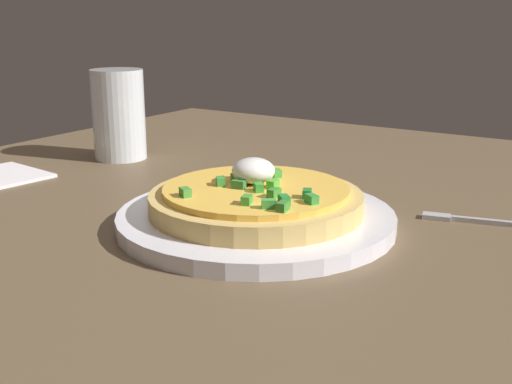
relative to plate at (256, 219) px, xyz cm
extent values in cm
cube|color=brown|center=(7.62, 10.46, -2.48)|extent=(103.65, 88.64, 3.43)
cylinder|color=white|center=(0.00, 0.00, 0.00)|extent=(27.37, 27.37, 1.53)
cylinder|color=#D8B363|center=(0.00, 0.00, 1.73)|extent=(21.00, 21.00, 1.93)
cylinder|color=#F6BD48|center=(0.00, 0.00, 2.99)|extent=(18.27, 18.27, 0.59)
ellipsoid|color=white|center=(1.06, 0.99, 4.57)|extent=(4.30, 4.30, 2.56)
cube|color=#378D30|center=(-2.11, -3.33, 3.69)|extent=(1.34, 0.90, 0.80)
cube|color=green|center=(-1.95, -7.15, 3.69)|extent=(1.33, 1.51, 0.80)
cube|color=green|center=(0.53, -1.61, 3.69)|extent=(1.33, 0.89, 0.80)
cube|color=#368532|center=(-5.31, -6.14, 3.69)|extent=(1.37, 0.95, 0.80)
cube|color=green|center=(4.42, 0.27, 3.69)|extent=(1.48, 1.46, 0.80)
cube|color=#377D39|center=(-1.36, 1.12, 3.69)|extent=(0.99, 1.39, 0.80)
cube|color=#298B3A|center=(-3.52, -5.23, 3.69)|extent=(1.44, 1.49, 0.80)
cube|color=#237E2B|center=(-0.66, -6.00, 3.69)|extent=(1.50, 1.26, 0.80)
cube|color=#53B145|center=(0.73, 2.66, 3.69)|extent=(1.05, 1.42, 0.80)
cube|color=green|center=(-5.33, -2.45, 3.69)|extent=(1.46, 1.16, 0.80)
cube|color=green|center=(-1.36, 3.26, 3.69)|extent=(1.49, 1.45, 0.80)
cube|color=green|center=(-6.33, 3.71, 3.69)|extent=(1.34, 1.51, 0.80)
cube|color=green|center=(-1.23, -1.08, 3.69)|extent=(1.47, 1.47, 0.80)
cube|color=green|center=(-5.29, -4.72, 3.69)|extent=(1.38, 1.51, 0.80)
cylinder|color=silver|center=(15.04, 32.82, 5.58)|extent=(7.39, 7.39, 12.68)
cylinder|color=#AA6316|center=(15.04, 32.82, 2.81)|extent=(6.50, 6.50, 6.36)
cube|color=#B7B7BC|center=(13.29, -19.98, -0.52)|extent=(2.61, 8.67, 0.50)
cube|color=#B7B7BC|center=(11.95, -14.35, -0.52)|extent=(2.01, 3.05, 0.50)
camera|label=1|loc=(-51.01, -32.75, 19.96)|focal=45.28mm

